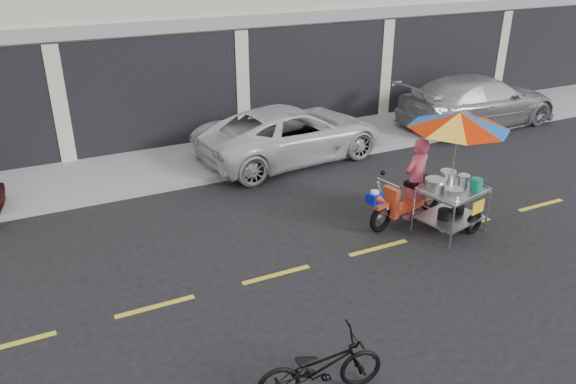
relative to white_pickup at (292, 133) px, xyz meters
name	(u,v)px	position (x,y,z in m)	size (l,w,h in m)	color
ground	(378,248)	(-0.54, -4.64, -0.66)	(90.00, 90.00, 0.00)	black
sidewalk	(258,148)	(-0.54, 0.86, -0.58)	(45.00, 3.00, 0.15)	gray
centerline	(378,248)	(-0.54, -4.64, -0.65)	(42.00, 0.10, 0.01)	gold
white_pickup	(292,133)	(0.00, 0.00, 0.00)	(2.17, 4.72, 1.31)	silver
silver_pickup	(478,101)	(6.01, 0.06, 0.07)	(2.04, 5.02, 1.46)	#A8ACAF
near_bicycle	(320,367)	(-3.15, -7.24, -0.24)	(0.55, 1.57, 0.82)	black
food_vendor_rig	(441,154)	(0.90, -4.36, 0.81)	(2.61, 2.13, 2.34)	black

